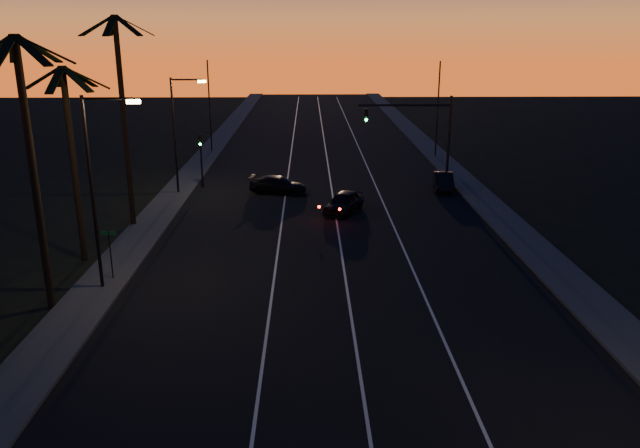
{
  "coord_description": "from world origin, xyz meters",
  "views": [
    {
      "loc": [
        -1.29,
        -7.3,
        11.6
      ],
      "look_at": [
        -0.76,
        20.09,
        3.13
      ],
      "focal_mm": 35.0,
      "sensor_mm": 36.0,
      "label": 1
    }
  ],
  "objects_px": {
    "signal_mast": "(419,125)",
    "lead_car": "(344,202)",
    "right_car": "(443,182)",
    "cross_car": "(278,185)"
  },
  "relations": [
    {
      "from": "signal_mast",
      "to": "cross_car",
      "type": "xyz_separation_m",
      "value": [
        -10.67,
        -1.92,
        -4.14
      ]
    },
    {
      "from": "lead_car",
      "to": "right_car",
      "type": "relative_size",
      "value": 1.16
    },
    {
      "from": "right_car",
      "to": "cross_car",
      "type": "xyz_separation_m",
      "value": [
        -12.53,
        -0.71,
        -0.03
      ]
    },
    {
      "from": "signal_mast",
      "to": "lead_car",
      "type": "distance_m",
      "value": 10.24
    },
    {
      "from": "signal_mast",
      "to": "lead_car",
      "type": "xyz_separation_m",
      "value": [
        -6.07,
        -7.18,
        -4.06
      ]
    },
    {
      "from": "lead_car",
      "to": "cross_car",
      "type": "distance_m",
      "value": 6.99
    },
    {
      "from": "lead_car",
      "to": "right_car",
      "type": "bearing_deg",
      "value": 37.0
    },
    {
      "from": "signal_mast",
      "to": "right_car",
      "type": "relative_size",
      "value": 1.7
    },
    {
      "from": "cross_car",
      "to": "signal_mast",
      "type": "bearing_deg",
      "value": 10.19
    },
    {
      "from": "signal_mast",
      "to": "right_car",
      "type": "distance_m",
      "value": 4.67
    }
  ]
}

